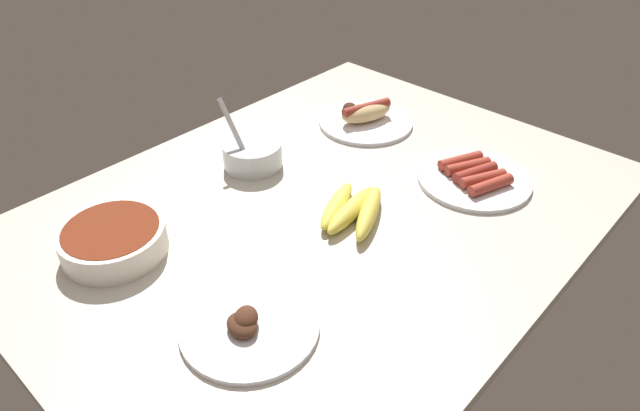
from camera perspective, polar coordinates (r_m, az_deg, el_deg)
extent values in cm
cube|color=beige|center=(114.24, 0.49, -0.63)|extent=(120.00, 90.00, 3.00)
ellipsoid|color=#E5D14C|center=(110.47, 1.57, -0.09)|extent=(16.06, 9.28, 3.26)
ellipsoid|color=#E5D14C|center=(109.54, 3.24, -0.42)|extent=(17.66, 6.68, 3.51)
ellipsoid|color=#E5D14C|center=(108.69, 4.94, -0.74)|extent=(16.86, 10.75, 3.83)
cylinder|color=white|center=(107.32, -20.14, -3.32)|extent=(18.76, 18.76, 5.22)
cylinder|color=maroon|center=(106.00, -20.38, -2.39)|extent=(16.89, 16.89, 1.00)
cylinder|color=white|center=(142.91, 4.64, 8.41)|extent=(23.30, 23.30, 1.00)
ellipsoid|color=#DBB77A|center=(141.67, 4.69, 9.38)|extent=(14.73, 9.94, 4.40)
cylinder|color=maroon|center=(141.13, 4.71, 9.81)|extent=(12.96, 6.31, 2.40)
ellipsoid|color=#381E14|center=(144.91, 3.03, 9.74)|extent=(5.61, 5.68, 2.80)
cylinder|color=white|center=(124.78, 15.29, 2.60)|extent=(23.98, 23.98, 1.00)
cylinder|color=#9E3828|center=(127.20, 14.01, 4.43)|extent=(10.51, 6.32, 2.36)
cylinder|color=#9E3828|center=(125.53, 14.70, 3.85)|extent=(10.40, 6.71, 2.36)
cylinder|color=maroon|center=(123.88, 15.41, 3.25)|extent=(10.61, 5.78, 2.36)
cylinder|color=#9E3828|center=(122.27, 16.13, 2.63)|extent=(10.42, 6.66, 2.36)
cylinder|color=#9E3828|center=(120.70, 16.87, 2.00)|extent=(10.63, 5.63, 2.36)
cylinder|color=white|center=(89.92, -7.11, -11.96)|extent=(21.82, 21.82, 1.00)
ellipsoid|color=#472819|center=(88.03, -7.90, -11.86)|extent=(5.26, 6.14, 2.18)
ellipsoid|color=#472819|center=(88.32, -7.49, -11.23)|extent=(5.98, 5.90, 2.98)
cylinder|color=silver|center=(125.41, -6.83, 5.17)|extent=(13.02, 13.02, 5.58)
cylinder|color=beige|center=(124.84, -6.86, 5.61)|extent=(11.46, 11.46, 2.51)
cube|color=#B7B7BC|center=(121.99, -8.57, 7.27)|extent=(1.10, 9.75, 13.63)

